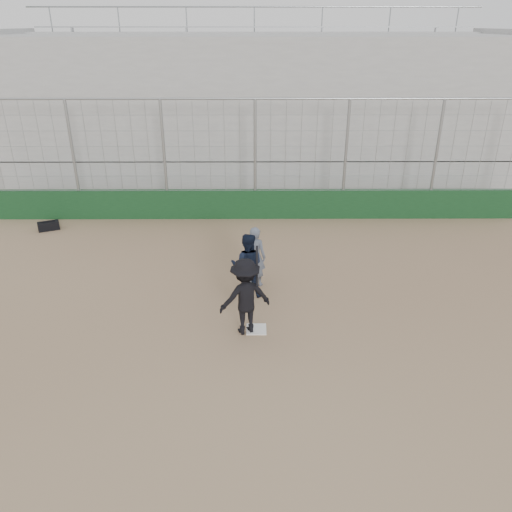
{
  "coord_description": "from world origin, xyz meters",
  "views": [
    {
      "loc": [
        -0.06,
        -9.31,
        6.18
      ],
      "look_at": [
        0.0,
        1.4,
        1.15
      ],
      "focal_mm": 35.0,
      "sensor_mm": 36.0,
      "label": 1
    }
  ],
  "objects_px": {
    "catcher_crouched": "(247,275)",
    "equipment_bag": "(49,226)",
    "batter_at_plate": "(245,297)",
    "umpire": "(255,259)"
  },
  "relations": [
    {
      "from": "catcher_crouched",
      "to": "equipment_bag",
      "type": "relative_size",
      "value": 1.57
    },
    {
      "from": "batter_at_plate",
      "to": "equipment_bag",
      "type": "height_order",
      "value": "batter_at_plate"
    },
    {
      "from": "catcher_crouched",
      "to": "equipment_bag",
      "type": "distance_m",
      "value": 7.89
    },
    {
      "from": "umpire",
      "to": "equipment_bag",
      "type": "xyz_separation_m",
      "value": [
        -6.75,
        3.77,
        -0.58
      ]
    },
    {
      "from": "umpire",
      "to": "equipment_bag",
      "type": "bearing_deg",
      "value": -5.97
    },
    {
      "from": "batter_at_plate",
      "to": "equipment_bag",
      "type": "distance_m",
      "value": 8.88
    },
    {
      "from": "catcher_crouched",
      "to": "equipment_bag",
      "type": "xyz_separation_m",
      "value": [
        -6.56,
        4.36,
        -0.42
      ]
    },
    {
      "from": "batter_at_plate",
      "to": "catcher_crouched",
      "type": "xyz_separation_m",
      "value": [
        0.02,
        1.6,
        -0.31
      ]
    },
    {
      "from": "umpire",
      "to": "equipment_bag",
      "type": "height_order",
      "value": "umpire"
    },
    {
      "from": "equipment_bag",
      "to": "catcher_crouched",
      "type": "bearing_deg",
      "value": -33.61
    }
  ]
}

